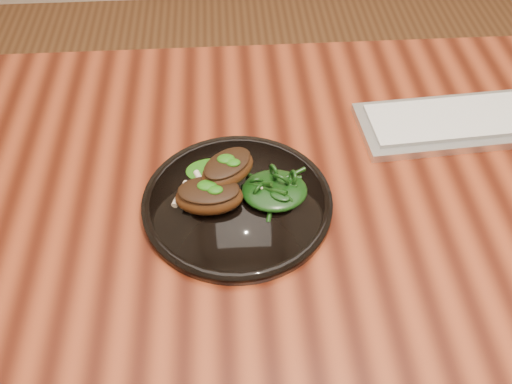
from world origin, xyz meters
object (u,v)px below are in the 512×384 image
(plate, at_px, (237,202))
(greens_heap, at_px, (275,187))
(keyboard, at_px, (489,119))
(desk, at_px, (382,208))
(lamb_chop_front, at_px, (209,196))

(plate, height_order, greens_heap, greens_heap)
(plate, xyz_separation_m, keyboard, (0.46, 0.17, 0.00))
(desk, height_order, plate, plate)
(lamb_chop_front, distance_m, keyboard, 0.54)
(lamb_chop_front, xyz_separation_m, greens_heap, (0.10, 0.02, -0.01))
(desk, distance_m, keyboard, 0.26)
(lamb_chop_front, distance_m, greens_heap, 0.10)
(desk, xyz_separation_m, keyboard, (0.21, 0.12, 0.09))
(keyboard, bearing_deg, lamb_chop_front, -160.22)
(desk, distance_m, greens_heap, 0.23)
(plate, bearing_deg, lamb_chop_front, -166.47)
(plate, height_order, keyboard, keyboard)
(keyboard, bearing_deg, plate, -159.66)
(greens_heap, bearing_deg, lamb_chop_front, -171.22)
(lamb_chop_front, bearing_deg, desk, 11.89)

